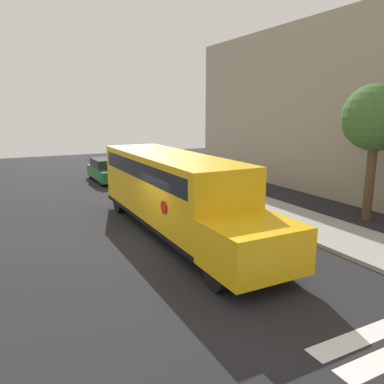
% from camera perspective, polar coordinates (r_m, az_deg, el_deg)
% --- Properties ---
extents(ground_plane, '(60.00, 60.00, 0.00)m').
position_cam_1_polar(ground_plane, '(13.58, -5.45, -8.09)').
color(ground_plane, black).
extents(sidewalk_strip, '(44.00, 3.00, 0.15)m').
position_cam_1_polar(sidewalk_strip, '(16.94, 15.43, -4.05)').
color(sidewalk_strip, '#9E9E99').
rests_on(sidewalk_strip, ground).
extents(school_bus, '(11.31, 2.57, 3.05)m').
position_cam_1_polar(school_bus, '(14.57, -2.84, 0.52)').
color(school_bus, yellow).
rests_on(school_bus, ground).
extents(parked_car, '(4.42, 1.84, 1.50)m').
position_cam_1_polar(parked_car, '(26.09, -12.76, 3.27)').
color(parked_car, '#196B2D').
rests_on(parked_car, ground).
extents(tree_near_sidewalk, '(2.81, 2.81, 5.84)m').
position_cam_1_polar(tree_near_sidewalk, '(17.67, 26.25, 9.96)').
color(tree_near_sidewalk, brown).
rests_on(tree_near_sidewalk, ground).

